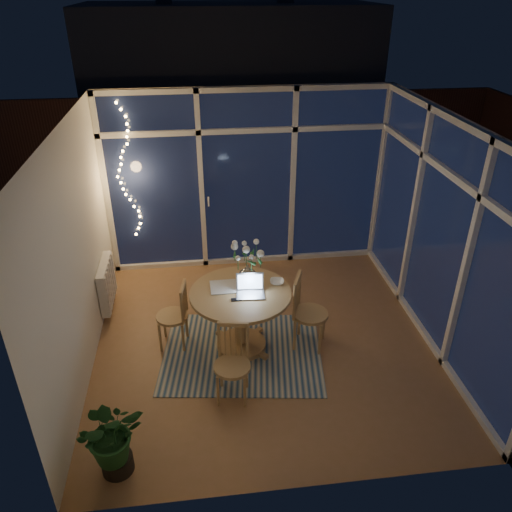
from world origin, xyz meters
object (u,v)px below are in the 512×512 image
object	(u,v)px
chair_left	(172,315)
potted_plant	(113,440)
dining_table	(241,320)
chair_right	(310,312)
laptop	(250,286)
chair_front	(232,365)
flower_vase	(247,273)

from	to	relation	value
chair_left	potted_plant	bearing A→B (deg)	-6.63
dining_table	chair_right	xyz separation A→B (m)	(0.80, -0.05, 0.08)
chair_left	potted_plant	xyz separation A→B (m)	(-0.47, -1.70, -0.04)
potted_plant	laptop	bearing A→B (deg)	47.29
chair_front	potted_plant	distance (m)	1.33
laptop	flower_vase	world-z (taller)	laptop
laptop	chair_left	bearing A→B (deg)	169.36
potted_plant	flower_vase	bearing A→B (deg)	52.62
chair_front	potted_plant	world-z (taller)	chair_front
flower_vase	chair_right	bearing A→B (deg)	-22.57
potted_plant	chair_front	bearing A→B (deg)	34.86
chair_right	chair_left	bearing A→B (deg)	104.21
chair_left	dining_table	bearing A→B (deg)	87.36
chair_left	chair_right	size ratio (longest dim) A/B	0.90
dining_table	chair_right	distance (m)	0.80
chair_left	chair_right	distance (m)	1.60
chair_right	potted_plant	size ratio (longest dim) A/B	1.23
chair_right	flower_vase	xyz separation A→B (m)	(-0.69, 0.29, 0.41)
dining_table	flower_vase	world-z (taller)	flower_vase
chair_right	laptop	bearing A→B (deg)	113.31
flower_vase	chair_left	bearing A→B (deg)	-175.00
flower_vase	potted_plant	distance (m)	2.29
laptop	flower_vase	distance (m)	0.31
chair_right	potted_plant	bearing A→B (deg)	147.75
potted_plant	chair_left	bearing A→B (deg)	74.59
dining_table	chair_left	distance (m)	0.80
dining_table	laptop	xyz separation A→B (m)	(0.10, -0.07, 0.50)
chair_right	chair_front	distance (m)	1.21
chair_front	laptop	bearing A→B (deg)	79.45
chair_front	dining_table	bearing A→B (deg)	88.25
chair_left	potted_plant	distance (m)	1.76
flower_vase	potted_plant	xyz separation A→B (m)	(-1.36, -1.78, -0.50)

